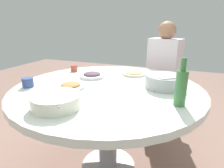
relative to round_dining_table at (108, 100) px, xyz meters
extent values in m
plane|color=#8C6B5E|center=(0.00, 0.00, -0.63)|extent=(8.00, 8.00, 0.00)
cylinder|color=#99999E|center=(0.00, 0.00, -0.61)|extent=(0.45, 0.45, 0.03)
cylinder|color=#99999E|center=(0.00, 0.00, -0.27)|extent=(0.15, 0.15, 0.67)
cylinder|color=white|center=(0.00, 0.00, 0.09)|extent=(1.39, 1.39, 0.04)
cylinder|color=#B2B5BA|center=(-0.11, 0.40, 0.16)|extent=(0.27, 0.27, 0.09)
ellipsoid|color=white|center=(-0.11, 0.40, 0.16)|extent=(0.22, 0.22, 0.10)
cube|color=white|center=(-0.05, 0.44, 0.21)|extent=(0.13, 0.15, 0.01)
cylinder|color=white|center=(0.45, -0.12, 0.15)|extent=(0.27, 0.27, 0.07)
cylinder|color=black|center=(0.45, -0.12, 0.14)|extent=(0.24, 0.24, 0.05)
cylinder|color=silver|center=(0.45, -0.12, 0.17)|extent=(0.23, 0.21, 0.01)
cylinder|color=white|center=(-0.17, -0.22, 0.12)|extent=(0.21, 0.21, 0.02)
ellipsoid|color=#553A53|center=(-0.17, -0.22, 0.14)|extent=(0.15, 0.15, 0.03)
cylinder|color=white|center=(0.13, -0.23, 0.12)|extent=(0.20, 0.20, 0.02)
ellipsoid|color=#A67A44|center=(0.13, -0.23, 0.13)|extent=(0.14, 0.14, 0.03)
cylinder|color=silver|center=(-0.38, 0.10, 0.12)|extent=(0.20, 0.20, 0.02)
ellipsoid|color=#DEBA70|center=(-0.38, 0.10, 0.13)|extent=(0.15, 0.15, 0.03)
cylinder|color=#3F7E41|center=(0.17, 0.52, 0.21)|extent=(0.07, 0.07, 0.20)
cylinder|color=#3F7E41|center=(0.17, 0.52, 0.35)|extent=(0.03, 0.03, 0.07)
cylinder|color=#C04538|center=(-0.31, -0.48, 0.14)|extent=(0.06, 0.06, 0.06)
cylinder|color=#364C8A|center=(0.23, -0.54, 0.15)|extent=(0.08, 0.08, 0.07)
cylinder|color=brown|center=(-0.92, 0.31, -0.40)|extent=(0.36, 0.36, 0.45)
cube|color=#2D333D|center=(-0.92, 0.31, -0.12)|extent=(0.42, 0.41, 0.12)
cube|color=silver|center=(-0.92, 0.31, 0.17)|extent=(0.30, 0.39, 0.46)
sphere|color=#A67558|center=(-0.92, 0.31, 0.49)|extent=(0.19, 0.19, 0.19)
camera|label=1|loc=(1.24, 0.52, 0.56)|focal=30.34mm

